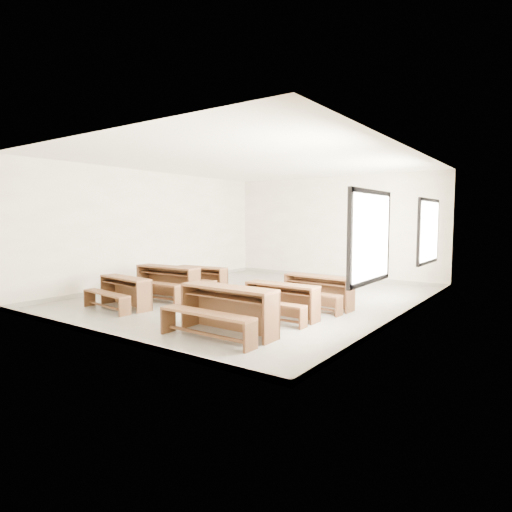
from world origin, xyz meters
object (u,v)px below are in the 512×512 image
Objects in this scene: desk_set_3 at (226,307)px; desk_set_5 at (317,289)px; desk_set_0 at (123,290)px; desk_set_2 at (200,277)px; desk_set_4 at (280,298)px; desk_set_1 at (166,280)px.

desk_set_5 is (0.25, 2.73, -0.06)m from desk_set_3.
desk_set_0 is 3.11m from desk_set_3.
desk_set_3 is at bearing -46.95° from desk_set_2.
desk_set_3 is at bearing -91.47° from desk_set_5.
desk_set_0 is 4.09m from desk_set_5.
desk_set_0 is at bearing -140.97° from desk_set_5.
desk_set_3 is 1.45m from desk_set_4.
desk_set_3 reaches higher than desk_set_4.
desk_set_0 is 1.02× the size of desk_set_2.
desk_set_0 is 1.29m from desk_set_1.
desk_set_1 is 1.14m from desk_set_2.
desk_set_0 is at bearing 173.80° from desk_set_3.
desk_set_1 reaches higher than desk_set_4.
desk_set_1 reaches higher than desk_set_5.
desk_set_5 is at bearing 14.79° from desk_set_1.
desk_set_5 is at bearing 85.27° from desk_set_3.
desk_set_2 is 4.20m from desk_set_3.
desk_set_3 is at bearing 0.10° from desk_set_0.
desk_set_0 is 1.04× the size of desk_set_4.
desk_set_1 reaches higher than desk_set_2.
desk_set_4 reaches higher than desk_set_0.
desk_set_5 reaches higher than desk_set_4.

